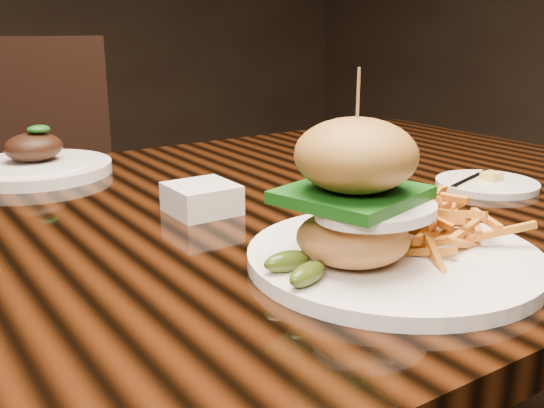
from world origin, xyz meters
TOP-DOWN VIEW (x-y plane):
  - dining_table at (0.00, 0.00)m, footprint 1.60×0.90m
  - burger_plate at (0.09, -0.26)m, footprint 0.30×0.30m
  - side_saucer at (0.44, -0.11)m, footprint 0.15×0.15m
  - ramekin at (0.02, 0.01)m, footprint 0.10×0.10m
  - far_dish at (-0.10, 0.35)m, footprint 0.24×0.24m
  - chair_far at (-0.02, 0.89)m, footprint 0.57×0.57m

SIDE VIEW (x-z plane):
  - chair_far at x=-0.02m, z-range 0.06..1.01m
  - dining_table at x=0.00m, z-range 0.30..1.05m
  - side_saucer at x=0.44m, z-range 0.74..0.77m
  - far_dish at x=-0.10m, z-range 0.73..0.81m
  - ramekin at x=0.02m, z-range 0.75..0.79m
  - burger_plate at x=0.09m, z-range 0.70..0.90m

